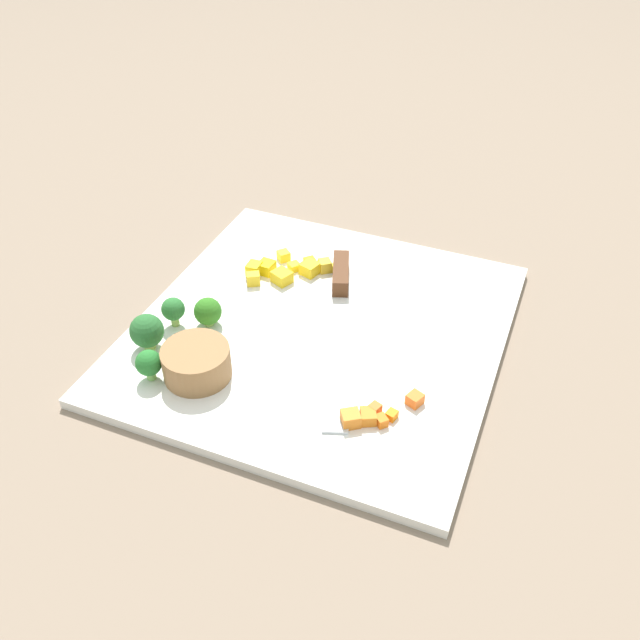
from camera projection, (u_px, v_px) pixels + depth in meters
ground_plane at (320, 335)px, 0.78m from camera, size 4.00×4.00×0.00m
cutting_board at (320, 331)px, 0.78m from camera, size 0.41×0.40×0.01m
prep_bowl at (197, 362)px, 0.70m from camera, size 0.07×0.07×0.03m
chef_knife at (340, 300)px, 0.80m from camera, size 0.28×0.12×0.02m
carrot_dice_0 at (381, 421)px, 0.66m from camera, size 0.02×0.02×0.01m
carrot_dice_1 at (375, 409)px, 0.67m from camera, size 0.01×0.01×0.01m
carrot_dice_2 at (368, 416)px, 0.66m from camera, size 0.02×0.02×0.01m
carrot_dice_3 at (415, 399)px, 0.68m from camera, size 0.02×0.02×0.01m
carrot_dice_4 at (392, 415)px, 0.66m from camera, size 0.01×0.01×0.01m
carrot_dice_5 at (351, 419)px, 0.66m from camera, size 0.02×0.02×0.01m
pepper_dice_0 at (294, 267)px, 0.86m from camera, size 0.02×0.02×0.01m
pepper_dice_1 at (310, 268)px, 0.85m from camera, size 0.03×0.03×0.01m
pepper_dice_2 at (310, 262)px, 0.87m from camera, size 0.02×0.02×0.01m
pepper_dice_3 at (253, 279)px, 0.83m from camera, size 0.02×0.02×0.02m
pepper_dice_4 at (266, 267)px, 0.85m from camera, size 0.02×0.02×0.01m
pepper_dice_5 at (254, 269)px, 0.85m from camera, size 0.02×0.02×0.02m
pepper_dice_6 at (325, 266)px, 0.85m from camera, size 0.02×0.02×0.02m
pepper_dice_7 at (282, 277)px, 0.84m from camera, size 0.03×0.03×0.01m
pepper_dice_8 at (284, 256)px, 0.87m from camera, size 0.02×0.02×0.01m
pepper_dice_9 at (338, 268)px, 0.86m from camera, size 0.01×0.01×0.01m
broccoli_floret_0 at (147, 331)px, 0.73m from camera, size 0.04×0.04×0.04m
broccoli_floret_1 at (208, 312)px, 0.77m from camera, size 0.03×0.03×0.03m
broccoli_floret_2 at (173, 310)px, 0.76m from camera, size 0.03×0.03×0.04m
broccoli_floret_3 at (149, 363)px, 0.70m from camera, size 0.03×0.03×0.04m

